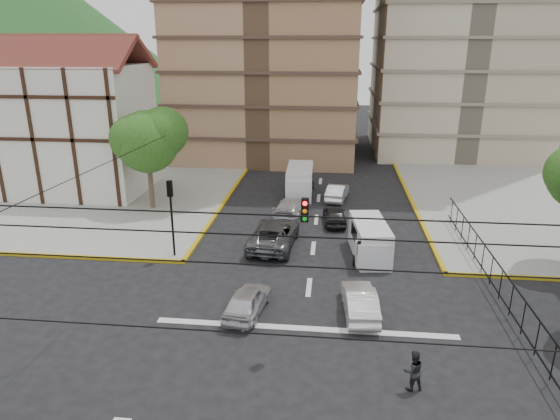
# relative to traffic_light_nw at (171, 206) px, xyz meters

# --- Properties ---
(ground) EXTENTS (160.00, 160.00, 0.00)m
(ground) POSITION_rel_traffic_light_nw_xyz_m (7.80, -7.80, -3.11)
(ground) COLOR black
(ground) RESTS_ON ground
(sidewalk_nw) EXTENTS (26.00, 26.00, 0.15)m
(sidewalk_nw) POSITION_rel_traffic_light_nw_xyz_m (-12.20, 12.20, -3.04)
(sidewalk_nw) COLOR gray
(sidewalk_nw) RESTS_ON ground
(stop_line) EXTENTS (13.00, 0.40, 0.01)m
(stop_line) POSITION_rel_traffic_light_nw_xyz_m (7.80, -6.60, -3.11)
(stop_line) COLOR silver
(stop_line) RESTS_ON ground
(tudor_building) EXTENTS (10.80, 8.05, 12.23)m
(tudor_building) POSITION_rel_traffic_light_nw_xyz_m (-11.20, 12.20, 2.14)
(tudor_building) COLOR silver
(tudor_building) RESTS_ON ground
(distant_hill) EXTENTS (70.00, 70.00, 28.00)m
(distant_hill) POSITION_rel_traffic_light_nw_xyz_m (-47.20, 62.20, 10.89)
(distant_hill) COLOR #22501A
(distant_hill) RESTS_ON ground
(park_fence) EXTENTS (0.10, 22.50, 1.66)m
(park_fence) POSITION_rel_traffic_light_nw_xyz_m (16.80, -3.30, -3.11)
(park_fence) COLOR black
(park_fence) RESTS_ON ground
(tree_tudor) EXTENTS (5.39, 4.40, 7.43)m
(tree_tudor) POSITION_rel_traffic_light_nw_xyz_m (-4.10, 8.21, 2.11)
(tree_tudor) COLOR #473828
(tree_tudor) RESTS_ON ground
(traffic_light_nw) EXTENTS (0.28, 0.22, 4.40)m
(traffic_light_nw) POSITION_rel_traffic_light_nw_xyz_m (0.00, 0.00, 0.00)
(traffic_light_nw) COLOR black
(traffic_light_nw) RESTS_ON ground
(traffic_light_hanging) EXTENTS (18.00, 9.12, 0.92)m
(traffic_light_hanging) POSITION_rel_traffic_light_nw_xyz_m (7.80, -9.84, 2.79)
(traffic_light_hanging) COLOR black
(traffic_light_hanging) RESTS_ON ground
(van_right_lane) EXTENTS (2.27, 4.68, 2.03)m
(van_right_lane) POSITION_rel_traffic_light_nw_xyz_m (11.02, 1.19, -2.13)
(van_right_lane) COLOR silver
(van_right_lane) RESTS_ON ground
(van_left_lane) EXTENTS (2.12, 5.08, 2.27)m
(van_left_lane) POSITION_rel_traffic_light_nw_xyz_m (6.25, 12.74, -2.01)
(van_left_lane) COLOR silver
(van_left_lane) RESTS_ON ground
(car_silver_front_left) EXTENTS (1.99, 3.84, 1.25)m
(car_silver_front_left) POSITION_rel_traffic_light_nw_xyz_m (5.14, -5.57, -2.49)
(car_silver_front_left) COLOR silver
(car_silver_front_left) RESTS_ON ground
(car_white_front_right) EXTENTS (1.68, 4.02, 1.29)m
(car_white_front_right) POSITION_rel_traffic_light_nw_xyz_m (10.19, -5.11, -2.47)
(car_white_front_right) COLOR white
(car_white_front_right) RESTS_ON ground
(car_grey_mid_left) EXTENTS (2.92, 5.66, 1.53)m
(car_grey_mid_left) POSITION_rel_traffic_light_nw_xyz_m (5.42, 2.29, -2.35)
(car_grey_mid_left) COLOR #54575B
(car_grey_mid_left) RESTS_ON ground
(car_silver_rear_left) EXTENTS (2.51, 4.75, 1.31)m
(car_silver_rear_left) POSITION_rel_traffic_light_nw_xyz_m (5.99, 7.79, -2.46)
(car_silver_rear_left) COLOR silver
(car_silver_rear_left) RESTS_ON ground
(car_darkgrey_mid_right) EXTENTS (1.75, 3.70, 1.22)m
(car_darkgrey_mid_right) POSITION_rel_traffic_light_nw_xyz_m (9.05, 6.57, -2.50)
(car_darkgrey_mid_right) COLOR black
(car_darkgrey_mid_right) RESTS_ON ground
(car_white_rear_right) EXTENTS (1.95, 3.98, 1.26)m
(car_white_rear_right) POSITION_rel_traffic_light_nw_xyz_m (9.23, 11.95, -2.48)
(car_white_rear_right) COLOR white
(car_white_rear_right) RESTS_ON ground
(pedestrian_crosswalk) EXTENTS (0.89, 0.78, 1.54)m
(pedestrian_crosswalk) POSITION_rel_traffic_light_nw_xyz_m (11.82, -10.12, -2.34)
(pedestrian_crosswalk) COLOR black
(pedestrian_crosswalk) RESTS_ON ground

